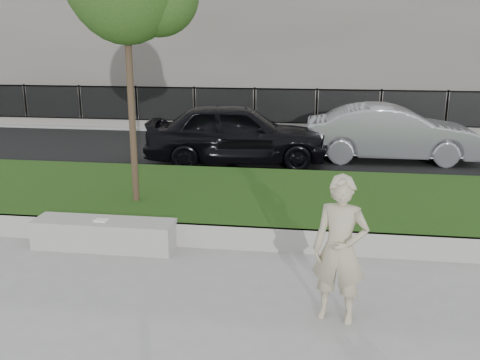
% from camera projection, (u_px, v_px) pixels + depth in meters
% --- Properties ---
extents(ground, '(90.00, 90.00, 0.00)m').
position_uv_depth(ground, '(199.00, 275.00, 7.82)').
color(ground, gray).
rests_on(ground, ground).
extents(grass_bank, '(34.00, 4.00, 0.40)m').
position_uv_depth(grass_bank, '(231.00, 201.00, 10.64)').
color(grass_bank, black).
rests_on(grass_bank, ground).
extents(grass_kerb, '(34.00, 0.08, 0.40)m').
position_uv_depth(grass_kerb, '(212.00, 237.00, 8.77)').
color(grass_kerb, gray).
rests_on(grass_kerb, ground).
extents(street, '(34.00, 7.00, 0.04)m').
position_uv_depth(street, '(261.00, 152.00, 15.94)').
color(street, black).
rests_on(street, ground).
extents(far_pavement, '(34.00, 3.00, 0.12)m').
position_uv_depth(far_pavement, '(273.00, 127.00, 20.23)').
color(far_pavement, gray).
rests_on(far_pavement, ground).
extents(iron_fence, '(32.00, 0.30, 1.50)m').
position_uv_depth(iron_fence, '(271.00, 118.00, 19.15)').
color(iron_fence, slate).
rests_on(iron_fence, far_pavement).
extents(building_facade, '(34.00, 10.00, 10.00)m').
position_uv_depth(building_facade, '(287.00, 1.00, 25.62)').
color(building_facade, '#625E56').
rests_on(building_facade, ground).
extents(stone_bench, '(2.32, 0.58, 0.48)m').
position_uv_depth(stone_bench, '(104.00, 234.00, 8.77)').
color(stone_bench, gray).
rests_on(stone_bench, ground).
extents(man, '(0.75, 0.58, 1.83)m').
position_uv_depth(man, '(340.00, 250.00, 6.39)').
color(man, '#B6AC8C').
rests_on(man, ground).
extents(book, '(0.22, 0.17, 0.02)m').
position_uv_depth(book, '(101.00, 220.00, 8.68)').
color(book, white).
rests_on(book, stone_bench).
extents(car_dark, '(5.04, 2.52, 1.65)m').
position_uv_depth(car_dark, '(237.00, 133.00, 14.29)').
color(car_dark, black).
rests_on(car_dark, street).
extents(car_silver, '(4.67, 1.72, 1.53)m').
position_uv_depth(car_silver, '(391.00, 133.00, 14.66)').
color(car_silver, gray).
rests_on(car_silver, street).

